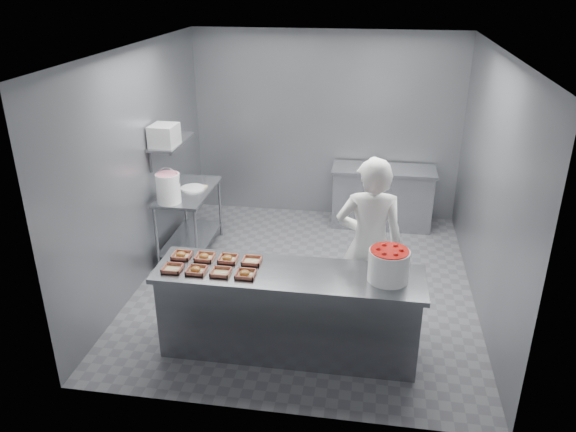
# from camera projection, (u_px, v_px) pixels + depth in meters

# --- Properties ---
(floor) EXTENTS (4.50, 4.50, 0.00)m
(floor) POSITION_uv_depth(u_px,v_px,m) (306.00, 283.00, 6.95)
(floor) COLOR #4C4C51
(floor) RESTS_ON ground
(ceiling) EXTENTS (4.50, 4.50, 0.00)m
(ceiling) POSITION_uv_depth(u_px,v_px,m) (309.00, 49.00, 5.82)
(ceiling) COLOR white
(ceiling) RESTS_ON wall_back
(wall_back) EXTENTS (4.00, 0.04, 2.80)m
(wall_back) POSITION_uv_depth(u_px,v_px,m) (326.00, 126.00, 8.42)
(wall_back) COLOR slate
(wall_back) RESTS_ON ground
(wall_left) EXTENTS (0.04, 4.50, 2.80)m
(wall_left) POSITION_uv_depth(u_px,v_px,m) (141.00, 167.00, 6.67)
(wall_left) COLOR slate
(wall_left) RESTS_ON ground
(wall_right) EXTENTS (0.04, 4.50, 2.80)m
(wall_right) POSITION_uv_depth(u_px,v_px,m) (489.00, 186.00, 6.10)
(wall_right) COLOR slate
(wall_right) RESTS_ON ground
(service_counter) EXTENTS (2.60, 0.70, 0.90)m
(service_counter) POSITION_uv_depth(u_px,v_px,m) (289.00, 312.00, 5.55)
(service_counter) COLOR slate
(service_counter) RESTS_ON ground
(prep_table) EXTENTS (0.60, 1.20, 0.90)m
(prep_table) POSITION_uv_depth(u_px,v_px,m) (190.00, 212.00, 7.49)
(prep_table) COLOR slate
(prep_table) RESTS_ON ground
(back_counter) EXTENTS (1.50, 0.60, 0.90)m
(back_counter) POSITION_uv_depth(u_px,v_px,m) (382.00, 197.00, 8.36)
(back_counter) COLOR slate
(back_counter) RESTS_ON ground
(wall_shelf) EXTENTS (0.35, 0.90, 0.03)m
(wall_shelf) POSITION_uv_depth(u_px,v_px,m) (171.00, 142.00, 7.13)
(wall_shelf) COLOR slate
(wall_shelf) RESTS_ON wall_left
(tray_0) EXTENTS (0.19, 0.18, 0.04)m
(tray_0) POSITION_uv_depth(u_px,v_px,m) (173.00, 268.00, 5.40)
(tray_0) COLOR tan
(tray_0) RESTS_ON service_counter
(tray_1) EXTENTS (0.19, 0.18, 0.06)m
(tray_1) POSITION_uv_depth(u_px,v_px,m) (196.00, 270.00, 5.36)
(tray_1) COLOR tan
(tray_1) RESTS_ON service_counter
(tray_2) EXTENTS (0.19, 0.18, 0.04)m
(tray_2) POSITION_uv_depth(u_px,v_px,m) (221.00, 272.00, 5.33)
(tray_2) COLOR tan
(tray_2) RESTS_ON service_counter
(tray_3) EXTENTS (0.19, 0.18, 0.06)m
(tray_3) POSITION_uv_depth(u_px,v_px,m) (245.00, 274.00, 5.29)
(tray_3) COLOR tan
(tray_3) RESTS_ON service_counter
(tray_4) EXTENTS (0.19, 0.18, 0.06)m
(tray_4) POSITION_uv_depth(u_px,v_px,m) (182.00, 255.00, 5.64)
(tray_4) COLOR tan
(tray_4) RESTS_ON service_counter
(tray_5) EXTENTS (0.19, 0.18, 0.06)m
(tray_5) POSITION_uv_depth(u_px,v_px,m) (205.00, 257.00, 5.61)
(tray_5) COLOR tan
(tray_5) RESTS_ON service_counter
(tray_6) EXTENTS (0.19, 0.18, 0.06)m
(tray_6) POSITION_uv_depth(u_px,v_px,m) (228.00, 259.00, 5.57)
(tray_6) COLOR tan
(tray_6) RESTS_ON service_counter
(tray_7) EXTENTS (0.19, 0.18, 0.04)m
(tray_7) POSITION_uv_depth(u_px,v_px,m) (252.00, 261.00, 5.54)
(tray_7) COLOR tan
(tray_7) RESTS_ON service_counter
(worker) EXTENTS (0.73, 0.51, 1.90)m
(worker) POSITION_uv_depth(u_px,v_px,m) (369.00, 245.00, 5.78)
(worker) COLOR white
(worker) RESTS_ON ground
(strawberry_tub) EXTENTS (0.38, 0.38, 0.31)m
(strawberry_tub) POSITION_uv_depth(u_px,v_px,m) (389.00, 264.00, 5.17)
(strawberry_tub) COLOR white
(strawberry_tub) RESTS_ON service_counter
(glaze_bucket) EXTENTS (0.31, 0.29, 0.45)m
(glaze_bucket) POSITION_uv_depth(u_px,v_px,m) (168.00, 187.00, 6.90)
(glaze_bucket) COLOR white
(glaze_bucket) RESTS_ON prep_table
(bucket_lid) EXTENTS (0.41, 0.41, 0.02)m
(bucket_lid) POSITION_uv_depth(u_px,v_px,m) (193.00, 188.00, 7.40)
(bucket_lid) COLOR white
(bucket_lid) RESTS_ON prep_table
(rag) EXTENTS (0.16, 0.14, 0.02)m
(rag) POSITION_uv_depth(u_px,v_px,m) (201.00, 187.00, 7.45)
(rag) COLOR #CCB28C
(rag) RESTS_ON prep_table
(appliance) EXTENTS (0.32, 0.36, 0.26)m
(appliance) POSITION_uv_depth(u_px,v_px,m) (164.00, 135.00, 6.87)
(appliance) COLOR gray
(appliance) RESTS_ON wall_shelf
(paper_stack) EXTENTS (0.34, 0.28, 0.05)m
(paper_stack) POSITION_uv_depth(u_px,v_px,m) (375.00, 166.00, 8.19)
(paper_stack) COLOR silver
(paper_stack) RESTS_ON back_counter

